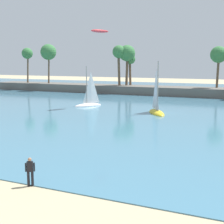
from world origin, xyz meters
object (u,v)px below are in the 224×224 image
Objects in this scene: person_at_waterline at (30,171)px; kite_aloft_low_near_shore at (100,31)px; sailboat_near_shore at (157,108)px; sailboat_mid_bay at (89,102)px.

kite_aloft_low_near_shore is at bearing 108.69° from person_at_waterline.
kite_aloft_low_near_shore is (-9.53, 2.30, 10.69)m from sailboat_near_shore.
sailboat_near_shore is at bearing -13.70° from sailboat_mid_bay.
kite_aloft_low_near_shore is at bearing 166.46° from sailboat_near_shore.
kite_aloft_low_near_shore reaches higher than sailboat_near_shore.
kite_aloft_low_near_shore reaches higher than person_at_waterline.
person_at_waterline is 0.22× the size of sailboat_near_shore.
sailboat_mid_bay is at bearing 112.13° from person_at_waterline.
kite_aloft_low_near_shore is (2.30, -0.59, 10.76)m from sailboat_mid_bay.
sailboat_near_shore is at bearing 102.92° from kite_aloft_low_near_shore.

